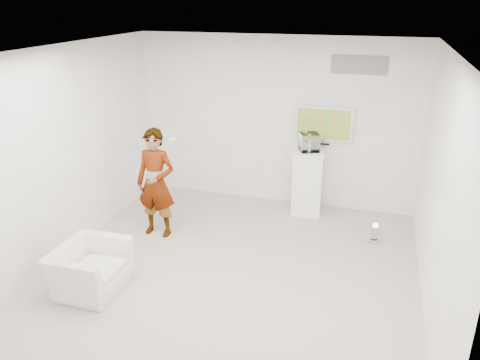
{
  "coord_description": "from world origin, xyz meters",
  "views": [
    {
      "loc": [
        1.7,
        -5.44,
        3.61
      ],
      "look_at": [
        -0.1,
        0.6,
        1.11
      ],
      "focal_mm": 35.0,
      "sensor_mm": 36.0,
      "label": 1
    }
  ],
  "objects_px": {
    "armchair": "(90,268)",
    "floor_uplight": "(375,233)",
    "tv": "(324,124)",
    "pedestal": "(307,182)",
    "person": "(156,183)"
  },
  "relations": [
    {
      "from": "armchair",
      "to": "floor_uplight",
      "type": "xyz_separation_m",
      "value": [
        3.53,
        2.34,
        -0.15
      ]
    },
    {
      "from": "tv",
      "to": "floor_uplight",
      "type": "bearing_deg",
      "value": -47.25
    },
    {
      "from": "tv",
      "to": "pedestal",
      "type": "bearing_deg",
      "value": -121.51
    },
    {
      "from": "tv",
      "to": "person",
      "type": "relative_size",
      "value": 0.57
    },
    {
      "from": "tv",
      "to": "armchair",
      "type": "height_order",
      "value": "tv"
    },
    {
      "from": "tv",
      "to": "person",
      "type": "height_order",
      "value": "tv"
    },
    {
      "from": "tv",
      "to": "person",
      "type": "bearing_deg",
      "value": -142.45
    },
    {
      "from": "floor_uplight",
      "to": "armchair",
      "type": "bearing_deg",
      "value": -146.43
    },
    {
      "from": "tv",
      "to": "floor_uplight",
      "type": "height_order",
      "value": "tv"
    },
    {
      "from": "tv",
      "to": "pedestal",
      "type": "distance_m",
      "value": 1.04
    },
    {
      "from": "person",
      "to": "floor_uplight",
      "type": "height_order",
      "value": "person"
    },
    {
      "from": "floor_uplight",
      "to": "pedestal",
      "type": "bearing_deg",
      "value": 146.87
    },
    {
      "from": "armchair",
      "to": "floor_uplight",
      "type": "distance_m",
      "value": 4.24
    },
    {
      "from": "person",
      "to": "pedestal",
      "type": "distance_m",
      "value": 2.62
    },
    {
      "from": "armchair",
      "to": "floor_uplight",
      "type": "bearing_deg",
      "value": -56.23
    }
  ]
}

